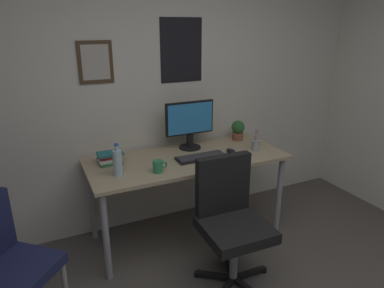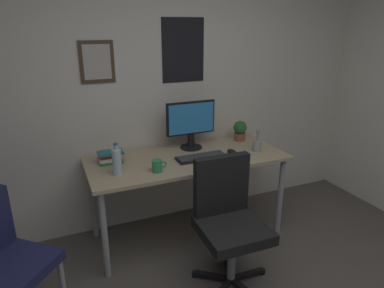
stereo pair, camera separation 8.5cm
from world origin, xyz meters
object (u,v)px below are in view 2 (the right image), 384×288
object	(u,v)px
book_stack_left	(110,157)
side_chair	(4,257)
monitor	(191,123)
pen_cup	(257,145)
water_bottle	(117,161)
keyboard	(201,157)
computer_mouse	(232,151)
potted_plant	(240,130)
office_chair	(228,216)
coffee_mug_near	(157,166)

from	to	relation	value
book_stack_left	side_chair	bearing A→B (deg)	-140.76
monitor	pen_cup	xyz separation A→B (m)	(0.51, -0.31, -0.19)
pen_cup	side_chair	bearing A→B (deg)	-169.50
side_chair	water_bottle	distance (m)	0.94
monitor	book_stack_left	world-z (taller)	monitor
monitor	pen_cup	distance (m)	0.63
keyboard	computer_mouse	bearing A→B (deg)	1.62
monitor	book_stack_left	size ratio (longest dim) A/B	2.29
computer_mouse	water_bottle	xyz separation A→B (m)	(-1.02, -0.05, 0.09)
computer_mouse	water_bottle	size ratio (longest dim) A/B	0.44
side_chair	computer_mouse	world-z (taller)	side_chair
monitor	keyboard	size ratio (longest dim) A/B	1.07
keyboard	potted_plant	xyz separation A→B (m)	(0.55, 0.30, 0.09)
office_chair	side_chair	distance (m)	1.47
side_chair	monitor	world-z (taller)	monitor
water_bottle	coffee_mug_near	xyz separation A→B (m)	(0.29, -0.07, -0.06)
keyboard	book_stack_left	xyz separation A→B (m)	(-0.73, 0.23, 0.03)
monitor	water_bottle	xyz separation A→B (m)	(-0.74, -0.33, -0.13)
computer_mouse	pen_cup	xyz separation A→B (m)	(0.24, -0.04, 0.04)
pen_cup	coffee_mug_near	bearing A→B (deg)	-174.86
potted_plant	keyboard	bearing A→B (deg)	-151.48
potted_plant	book_stack_left	world-z (taller)	potted_plant
computer_mouse	office_chair	bearing A→B (deg)	-120.91
coffee_mug_near	computer_mouse	bearing A→B (deg)	9.65
office_chair	computer_mouse	bearing A→B (deg)	59.09
coffee_mug_near	side_chair	bearing A→B (deg)	-164.88
pen_cup	keyboard	bearing A→B (deg)	176.95
potted_plant	computer_mouse	bearing A→B (deg)	-130.94
office_chair	pen_cup	bearing A→B (deg)	43.07
keyboard	potted_plant	distance (m)	0.64
monitor	water_bottle	world-z (taller)	monitor
potted_plant	pen_cup	bearing A→B (deg)	-93.10
monitor	potted_plant	distance (m)	0.55
office_chair	computer_mouse	world-z (taller)	office_chair
coffee_mug_near	pen_cup	size ratio (longest dim) A/B	0.59
computer_mouse	potted_plant	bearing A→B (deg)	49.06
potted_plant	office_chair	bearing A→B (deg)	-124.54
side_chair	water_bottle	world-z (taller)	water_bottle
pen_cup	book_stack_left	size ratio (longest dim) A/B	0.99
office_chair	potted_plant	xyz separation A→B (m)	(0.60, 0.88, 0.34)
office_chair	potted_plant	world-z (taller)	potted_plant
keyboard	pen_cup	distance (m)	0.54
water_bottle	book_stack_left	distance (m)	0.28
water_bottle	pen_cup	size ratio (longest dim) A/B	1.26
computer_mouse	pen_cup	size ratio (longest dim) A/B	0.55
side_chair	computer_mouse	bearing A→B (deg)	12.95
office_chair	water_bottle	bearing A→B (deg)	141.59
side_chair	potted_plant	xyz separation A→B (m)	(2.06, 0.71, 0.36)
coffee_mug_near	pen_cup	bearing A→B (deg)	5.14
office_chair	book_stack_left	world-z (taller)	office_chair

